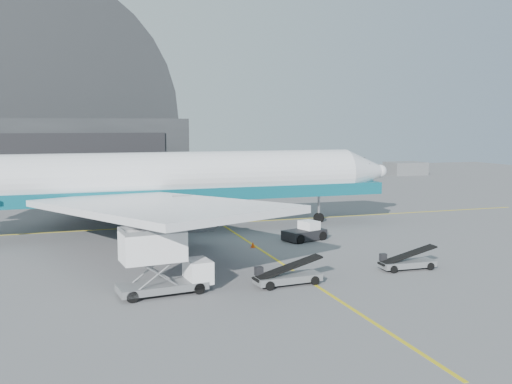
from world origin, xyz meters
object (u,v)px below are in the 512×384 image
object	(u,v)px
catering_truck	(161,263)
belt_loader_b	(406,262)
belt_loader_a	(287,277)
airliner	(155,181)
pushback_tug	(305,233)

from	to	relation	value
catering_truck	belt_loader_b	size ratio (longest dim) A/B	1.36
belt_loader_a	belt_loader_b	size ratio (longest dim) A/B	1.09
catering_truck	belt_loader_b	xyz separation A→B (m)	(18.81, 0.58, -1.57)
belt_loader_a	airliner	bearing A→B (deg)	99.60
catering_truck	belt_loader_b	bearing A→B (deg)	-4.86
catering_truck	belt_loader_a	size ratio (longest dim) A/B	1.25
airliner	pushback_tug	size ratio (longest dim) A/B	12.09
airliner	pushback_tug	bearing A→B (deg)	-34.21
catering_truck	pushback_tug	distance (m)	20.79
pushback_tug	belt_loader_a	distance (m)	15.67
pushback_tug	catering_truck	bearing A→B (deg)	-157.90
pushback_tug	belt_loader_a	size ratio (longest dim) A/B	0.89
airliner	catering_truck	size ratio (longest dim) A/B	8.59
catering_truck	pushback_tug	bearing A→B (deg)	33.48
belt_loader_b	catering_truck	bearing A→B (deg)	-176.99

